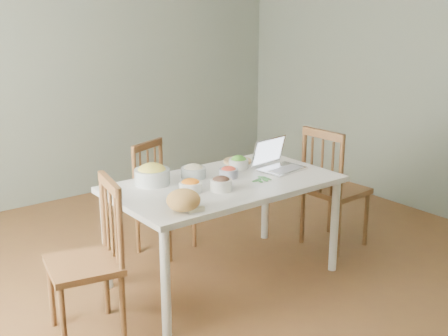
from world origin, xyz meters
TOP-DOWN VIEW (x-y plane):
  - floor at (0.00, 0.00)m, footprint 5.00×5.00m
  - wall_back at (0.00, 2.50)m, footprint 5.00×0.00m
  - wall_right at (2.50, 0.00)m, footprint 0.00×5.00m
  - dining_table at (0.09, 0.06)m, footprint 1.61×0.90m
  - chair_far at (0.03, 0.76)m, footprint 0.50×0.49m
  - chair_left at (-1.03, -0.01)m, footprint 0.49×0.51m
  - chair_right at (1.21, 0.01)m, footprint 0.45×0.47m
  - bread_boule at (-0.46, -0.25)m, footprint 0.24×0.24m
  - butter_stick at (-0.41, -0.31)m, footprint 0.11×0.05m
  - bowl_squash at (-0.34, 0.33)m, footprint 0.28×0.28m
  - bowl_carrot at (-0.22, 0.03)m, footprint 0.16×0.16m
  - bowl_onion at (-0.02, 0.28)m, footprint 0.22×0.22m
  - bowl_mushroom at (-0.04, -0.08)m, footprint 0.20×0.20m
  - bowl_redpep at (0.18, 0.12)m, footprint 0.17×0.17m
  - bowl_broccoli at (0.39, 0.27)m, footprint 0.20×0.20m
  - flatbread at (0.48, 0.40)m, footprint 0.28×0.28m
  - basil_bunch at (0.32, -0.06)m, footprint 0.18×0.18m
  - laptop at (0.62, 0.02)m, footprint 0.36×0.32m

SIDE VIEW (x-z plane):
  - floor at x=0.00m, z-range 0.00..0.00m
  - dining_table at x=0.09m, z-range 0.00..0.75m
  - chair_far at x=0.03m, z-range 0.00..0.89m
  - chair_left at x=-1.03m, z-range 0.00..0.98m
  - chair_right at x=1.21m, z-range 0.00..1.01m
  - basil_bunch at x=0.32m, z-range 0.75..0.77m
  - flatbread at x=0.48m, z-range 0.75..0.77m
  - butter_stick at x=-0.41m, z-range 0.75..0.78m
  - bowl_redpep at x=0.18m, z-range 0.75..0.83m
  - bowl_carrot at x=-0.22m, z-range 0.75..0.84m
  - bowl_broccoli at x=0.39m, z-range 0.75..0.85m
  - bowl_onion at x=-0.02m, z-range 0.75..0.85m
  - bowl_mushroom at x=-0.04m, z-range 0.75..0.85m
  - bread_boule at x=-0.46m, z-range 0.75..0.89m
  - bowl_squash at x=-0.34m, z-range 0.75..0.90m
  - laptop at x=0.62m, z-range 0.75..0.98m
  - wall_back at x=0.00m, z-range 0.00..2.70m
  - wall_right at x=2.50m, z-range 0.00..2.70m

